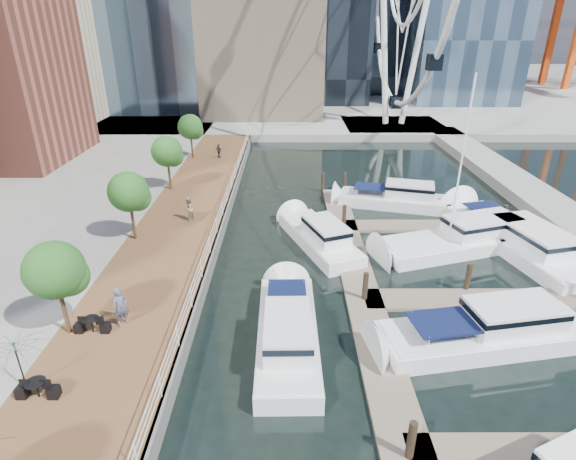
{
  "coord_description": "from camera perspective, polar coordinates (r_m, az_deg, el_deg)",
  "views": [
    {
      "loc": [
        -1.27,
        -13.0,
        14.01
      ],
      "look_at": [
        -1.23,
        10.98,
        3.0
      ],
      "focal_mm": 28.0,
      "sensor_mm": 36.0,
      "label": 1
    }
  ],
  "objects": [
    {
      "name": "moored_yachts",
      "position": [
        31.69,
        19.41,
        -3.1
      ],
      "size": [
        20.49,
        31.78,
        11.5
      ],
      "color": "white",
      "rests_on": "ground"
    },
    {
      "name": "street_trees",
      "position": [
        30.43,
        -19.61,
        4.57
      ],
      "size": [
        2.6,
        42.6,
        4.6
      ],
      "color": "#3F2B1C",
      "rests_on": "ground"
    },
    {
      "name": "pedestrian_mid",
      "position": [
        33.23,
        -12.54,
        2.65
      ],
      "size": [
        0.87,
        1.0,
        1.77
      ],
      "primitive_type": "imported",
      "rotation": [
        0.0,
        0.0,
        -1.83
      ],
      "color": "gray",
      "rests_on": "boardwalk"
    },
    {
      "name": "cafe_tables",
      "position": [
        19.08,
        -30.96,
        -21.21
      ],
      "size": [
        2.5,
        13.7,
        0.74
      ],
      "color": "black",
      "rests_on": "ground"
    },
    {
      "name": "breakwater",
      "position": [
        41.52,
        30.74,
        2.08
      ],
      "size": [
        4.0,
        60.0,
        1.0
      ],
      "primitive_type": "cube",
      "color": "gray",
      "rests_on": "ground"
    },
    {
      "name": "yacht_foreground",
      "position": [
        24.23,
        23.6,
        -13.08
      ],
      "size": [
        11.59,
        4.86,
        2.15
      ],
      "primitive_type": null,
      "rotation": [
        0.0,
        0.0,
        1.74
      ],
      "color": "white",
      "rests_on": "ground"
    },
    {
      "name": "railing",
      "position": [
        31.04,
        -9.05,
        0.61
      ],
      "size": [
        0.1,
        60.0,
        1.05
      ],
      "primitive_type": null,
      "color": "white",
      "rests_on": "boardwalk"
    },
    {
      "name": "land_far",
      "position": [
        115.8,
        0.56,
        17.96
      ],
      "size": [
        200.0,
        114.0,
        1.0
      ],
      "primitive_type": "cube",
      "color": "gray",
      "rests_on": "ground"
    },
    {
      "name": "boardwalk",
      "position": [
        32.04,
        -14.06,
        -1.07
      ],
      "size": [
        6.0,
        60.0,
        1.0
      ],
      "primitive_type": "cube",
      "color": "brown",
      "rests_on": "ground"
    },
    {
      "name": "pier",
      "position": [
        68.12,
        13.18,
        12.59
      ],
      "size": [
        14.0,
        12.0,
        1.0
      ],
      "primitive_type": "cube",
      "color": "gray",
      "rests_on": "ground"
    },
    {
      "name": "ground",
      "position": [
        19.15,
        4.03,
        -22.42
      ],
      "size": [
        520.0,
        520.0,
        0.0
      ],
      "primitive_type": "plane",
      "color": "black",
      "rests_on": "ground"
    },
    {
      "name": "pedestrian_near",
      "position": [
        22.69,
        -20.47,
        -9.12
      ],
      "size": [
        0.85,
        0.82,
        1.96
      ],
      "primitive_type": "imported",
      "rotation": [
        0.0,
        0.0,
        0.68
      ],
      "color": "#4D5167",
      "rests_on": "boardwalk"
    },
    {
      "name": "floating_docks",
      "position": [
        28.21,
        19.11,
        -5.47
      ],
      "size": [
        16.0,
        34.0,
        2.6
      ],
      "color": "#6D6051",
      "rests_on": "ground"
    },
    {
      "name": "seawall",
      "position": [
        31.45,
        -8.75,
        -1.09
      ],
      "size": [
        0.25,
        60.0,
        1.0
      ],
      "primitive_type": "cube",
      "color": "#595954",
      "rests_on": "ground"
    },
    {
      "name": "pedestrian_far",
      "position": [
        49.1,
        -8.76,
        9.91
      ],
      "size": [
        0.92,
        0.81,
        1.49
      ],
      "primitive_type": "imported",
      "rotation": [
        0.0,
        0.0,
        2.5
      ],
      "color": "#2F313A",
      "rests_on": "boardwalk"
    }
  ]
}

